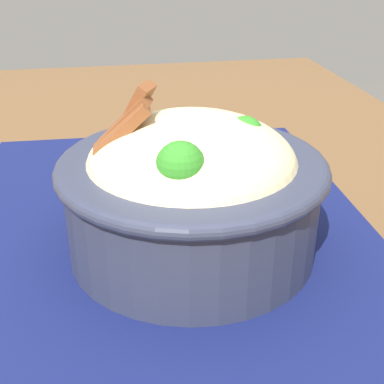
% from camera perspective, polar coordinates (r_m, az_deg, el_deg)
% --- Properties ---
extents(table, '(1.15, 0.79, 0.75)m').
position_cam_1_polar(table, '(0.54, -5.97, -9.08)').
color(table, brown).
rests_on(table, ground_plane).
extents(placemat, '(0.45, 0.37, 0.00)m').
position_cam_1_polar(placemat, '(0.47, -2.87, -3.27)').
color(placemat, '#11194C').
rests_on(placemat, table).
extents(bowl, '(0.21, 0.21, 0.13)m').
position_cam_1_polar(bowl, '(0.41, -0.01, 0.57)').
color(bowl, '#2D3347').
rests_on(bowl, placemat).
extents(fork, '(0.02, 0.14, 0.00)m').
position_cam_1_polar(fork, '(0.56, -4.18, 2.34)').
color(fork, silver).
rests_on(fork, placemat).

